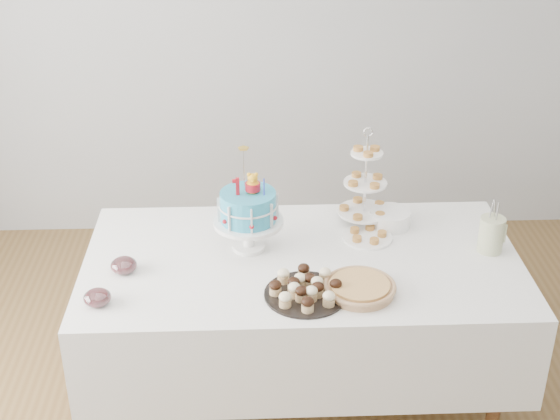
{
  "coord_description": "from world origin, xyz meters",
  "views": [
    {
      "loc": [
        -0.22,
        -2.62,
        2.56
      ],
      "look_at": [
        -0.1,
        0.3,
        1.01
      ],
      "focal_mm": 50.0,
      "sensor_mm": 36.0,
      "label": 1
    }
  ],
  "objects_px": {
    "table": "(302,301)",
    "tiered_stand": "(365,183)",
    "utensil_pitcher": "(491,233)",
    "jam_bowl_b": "(124,265)",
    "cupcake_tray": "(306,288)",
    "pie": "(360,287)",
    "plate_stack": "(390,218)",
    "jam_bowl_a": "(97,298)",
    "pastry_plate": "(367,236)",
    "birthday_cake": "(248,223)"
  },
  "relations": [
    {
      "from": "table",
      "to": "tiered_stand",
      "type": "xyz_separation_m",
      "value": [
        0.31,
        0.33,
        0.43
      ]
    },
    {
      "from": "tiered_stand",
      "to": "utensil_pitcher",
      "type": "relative_size",
      "value": 1.93
    },
    {
      "from": "tiered_stand",
      "to": "jam_bowl_b",
      "type": "height_order",
      "value": "tiered_stand"
    },
    {
      "from": "table",
      "to": "cupcake_tray",
      "type": "xyz_separation_m",
      "value": [
        -0.01,
        -0.29,
        0.26
      ]
    },
    {
      "from": "pie",
      "to": "tiered_stand",
      "type": "distance_m",
      "value": 0.64
    },
    {
      "from": "plate_stack",
      "to": "jam_bowl_b",
      "type": "distance_m",
      "value": 1.26
    },
    {
      "from": "jam_bowl_b",
      "to": "jam_bowl_a",
      "type": "bearing_deg",
      "value": -106.79
    },
    {
      "from": "cupcake_tray",
      "to": "pastry_plate",
      "type": "height_order",
      "value": "cupcake_tray"
    },
    {
      "from": "tiered_stand",
      "to": "cupcake_tray",
      "type": "bearing_deg",
      "value": -117.32
    },
    {
      "from": "jam_bowl_b",
      "to": "utensil_pitcher",
      "type": "height_order",
      "value": "utensil_pitcher"
    },
    {
      "from": "plate_stack",
      "to": "jam_bowl_a",
      "type": "height_order",
      "value": "plate_stack"
    },
    {
      "from": "birthday_cake",
      "to": "tiered_stand",
      "type": "height_order",
      "value": "tiered_stand"
    },
    {
      "from": "pastry_plate",
      "to": "utensil_pitcher",
      "type": "xyz_separation_m",
      "value": [
        0.53,
        -0.13,
        0.07
      ]
    },
    {
      "from": "table",
      "to": "pie",
      "type": "height_order",
      "value": "pie"
    },
    {
      "from": "cupcake_tray",
      "to": "jam_bowl_a",
      "type": "bearing_deg",
      "value": -178.1
    },
    {
      "from": "table",
      "to": "cupcake_tray",
      "type": "bearing_deg",
      "value": -91.26
    },
    {
      "from": "tiered_stand",
      "to": "jam_bowl_b",
      "type": "distance_m",
      "value": 1.17
    },
    {
      "from": "cupcake_tray",
      "to": "utensil_pitcher",
      "type": "height_order",
      "value": "utensil_pitcher"
    },
    {
      "from": "pie",
      "to": "birthday_cake",
      "type": "bearing_deg",
      "value": 140.17
    },
    {
      "from": "jam_bowl_a",
      "to": "jam_bowl_b",
      "type": "distance_m",
      "value": 0.25
    },
    {
      "from": "jam_bowl_a",
      "to": "table",
      "type": "bearing_deg",
      "value": 20.69
    },
    {
      "from": "table",
      "to": "birthday_cake",
      "type": "distance_m",
      "value": 0.44
    },
    {
      "from": "birthday_cake",
      "to": "cupcake_tray",
      "type": "relative_size",
      "value": 1.41
    },
    {
      "from": "birthday_cake",
      "to": "tiered_stand",
      "type": "xyz_separation_m",
      "value": [
        0.55,
        0.23,
        0.07
      ]
    },
    {
      "from": "pie",
      "to": "jam_bowl_b",
      "type": "xyz_separation_m",
      "value": [
        -0.98,
        0.2,
        0.0
      ]
    },
    {
      "from": "table",
      "to": "jam_bowl_a",
      "type": "relative_size",
      "value": 17.41
    },
    {
      "from": "birthday_cake",
      "to": "pastry_plate",
      "type": "height_order",
      "value": "birthday_cake"
    },
    {
      "from": "jam_bowl_a",
      "to": "utensil_pitcher",
      "type": "height_order",
      "value": "utensil_pitcher"
    },
    {
      "from": "birthday_cake",
      "to": "utensil_pitcher",
      "type": "relative_size",
      "value": 1.92
    },
    {
      "from": "pie",
      "to": "jam_bowl_b",
      "type": "bearing_deg",
      "value": 168.4
    },
    {
      "from": "birthday_cake",
      "to": "cupcake_tray",
      "type": "xyz_separation_m",
      "value": [
        0.23,
        -0.38,
        -0.09
      ]
    },
    {
      "from": "table",
      "to": "pie",
      "type": "xyz_separation_m",
      "value": [
        0.22,
        -0.28,
        0.25
      ]
    },
    {
      "from": "pastry_plate",
      "to": "jam_bowl_a",
      "type": "height_order",
      "value": "jam_bowl_a"
    },
    {
      "from": "pie",
      "to": "utensil_pitcher",
      "type": "bearing_deg",
      "value": 26.76
    },
    {
      "from": "table",
      "to": "jam_bowl_b",
      "type": "height_order",
      "value": "jam_bowl_b"
    },
    {
      "from": "table",
      "to": "birthday_cake",
      "type": "xyz_separation_m",
      "value": [
        -0.23,
        0.09,
        0.36
      ]
    },
    {
      "from": "pastry_plate",
      "to": "jam_bowl_a",
      "type": "xyz_separation_m",
      "value": [
        -1.15,
        -0.48,
        0.02
      ]
    },
    {
      "from": "table",
      "to": "plate_stack",
      "type": "relative_size",
      "value": 9.94
    },
    {
      "from": "pie",
      "to": "utensil_pitcher",
      "type": "height_order",
      "value": "utensil_pitcher"
    },
    {
      "from": "table",
      "to": "jam_bowl_b",
      "type": "relative_size",
      "value": 17.04
    },
    {
      "from": "plate_stack",
      "to": "birthday_cake",
      "type": "bearing_deg",
      "value": -164.13
    },
    {
      "from": "utensil_pitcher",
      "to": "jam_bowl_a",
      "type": "bearing_deg",
      "value": -149.92
    },
    {
      "from": "table",
      "to": "tiered_stand",
      "type": "distance_m",
      "value": 0.62
    },
    {
      "from": "cupcake_tray",
      "to": "jam_bowl_b",
      "type": "height_order",
      "value": "cupcake_tray"
    },
    {
      "from": "cupcake_tray",
      "to": "table",
      "type": "bearing_deg",
      "value": 88.74
    },
    {
      "from": "pastry_plate",
      "to": "jam_bowl_b",
      "type": "xyz_separation_m",
      "value": [
        -1.08,
        -0.24,
        0.02
      ]
    },
    {
      "from": "jam_bowl_a",
      "to": "jam_bowl_b",
      "type": "relative_size",
      "value": 0.98
    },
    {
      "from": "cupcake_tray",
      "to": "utensil_pitcher",
      "type": "xyz_separation_m",
      "value": [
        0.85,
        0.32,
        0.05
      ]
    },
    {
      "from": "cupcake_tray",
      "to": "jam_bowl_b",
      "type": "distance_m",
      "value": 0.79
    },
    {
      "from": "tiered_stand",
      "to": "birthday_cake",
      "type": "bearing_deg",
      "value": -156.83
    }
  ]
}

